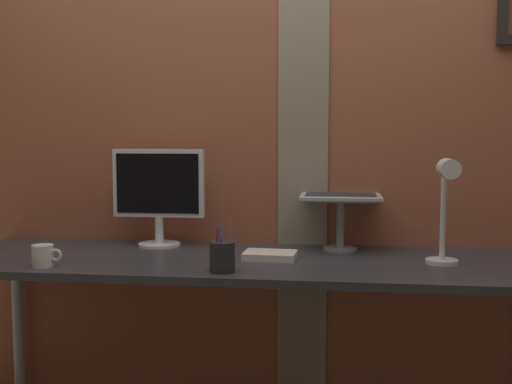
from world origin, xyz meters
TOP-DOWN VIEW (x-y plane):
  - brick_wall_back at (0.00, 0.36)m, footprint 3.04×0.16m
  - desk at (-0.00, -0.04)m, footprint 2.38×0.69m
  - monitor at (-0.44, 0.18)m, footprint 0.39×0.18m
  - laptop_stand at (0.34, 0.18)m, footprint 0.28×0.22m
  - laptop at (0.34, 0.25)m, footprint 0.33×0.30m
  - desk_lamp at (0.71, -0.10)m, footprint 0.12×0.20m
  - pen_cup at (-0.07, -0.29)m, footprint 0.09×0.09m
  - coffee_mug at (-0.74, -0.29)m, footprint 0.11×0.08m
  - paper_clutter_stack at (0.07, -0.04)m, footprint 0.21×0.15m

SIDE VIEW (x-z plane):
  - desk at x=0.00m, z-range 0.31..1.05m
  - paper_clutter_stack at x=0.07m, z-range 0.74..0.77m
  - coffee_mug at x=-0.74m, z-range 0.74..0.83m
  - pen_cup at x=-0.07m, z-range 0.72..0.88m
  - laptop_stand at x=0.34m, z-range 0.78..1.00m
  - monitor at x=-0.44m, z-range 0.78..1.20m
  - desk_lamp at x=0.71m, z-range 0.79..1.19m
  - laptop at x=0.34m, z-range 0.91..1.14m
  - brick_wall_back at x=0.00m, z-range 0.00..2.41m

